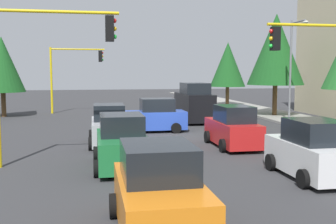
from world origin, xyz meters
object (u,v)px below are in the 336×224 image
at_px(traffic_signal_far_right, 73,67).
at_px(tree_roadside_far, 228,65).
at_px(traffic_signal_near_right, 45,55).
at_px(car_white, 313,151).
at_px(car_green, 122,144).
at_px(car_red, 233,128).
at_px(car_blue, 155,116).
at_px(car_orange, 159,194).
at_px(tree_roadside_mid, 276,50).
at_px(delivery_van_black, 194,104).
at_px(street_lamp_curbside, 293,60).
at_px(car_silver, 109,127).
at_px(tree_opposite_side, 2,65).
at_px(traffic_signal_near_left, 326,61).

distance_m(traffic_signal_far_right, tree_roadside_far, 15.71).
height_order(traffic_signal_near_right, car_white, traffic_signal_near_right).
bearing_deg(car_green, car_white, 66.76).
bearing_deg(traffic_signal_near_right, traffic_signal_far_right, 179.87).
height_order(car_green, car_red, same).
relative_size(car_blue, car_orange, 0.98).
distance_m(tree_roadside_mid, car_blue, 12.81).
distance_m(car_blue, car_red, 6.31).
height_order(traffic_signal_far_right, tree_roadside_mid, tree_roadside_mid).
distance_m(traffic_signal_far_right, car_green, 21.21).
xyz_separation_m(car_blue, car_orange, (15.19, -2.20, 0.00)).
height_order(delivery_van_black, car_blue, delivery_van_black).
distance_m(traffic_signal_near_right, street_lamp_curbside, 17.76).
xyz_separation_m(delivery_van_black, car_white, (15.62, 0.18, -0.39)).
xyz_separation_m(traffic_signal_far_right, car_orange, (27.19, 3.05, -3.07)).
height_order(traffic_signal_far_right, tree_roadside_far, tree_roadside_far).
relative_size(car_blue, car_silver, 0.96).
bearing_deg(tree_roadside_mid, car_silver, -53.02).
bearing_deg(delivery_van_black, car_silver, -37.72).
height_order(tree_roadside_far, car_orange, tree_roadside_far).
relative_size(tree_opposite_side, delivery_van_black, 1.31).
xyz_separation_m(traffic_signal_near_left, delivery_van_black, (-12.14, -2.68, -2.70)).
xyz_separation_m(tree_roadside_mid, car_white, (17.48, -6.81, -4.37)).
relative_size(tree_roadside_far, delivery_van_black, 1.36).
bearing_deg(traffic_signal_far_right, street_lamp_curbside, 55.09).
relative_size(traffic_signal_far_right, delivery_van_black, 1.17).
height_order(car_red, car_silver, same).
relative_size(delivery_van_black, car_blue, 1.29).
xyz_separation_m(street_lamp_curbside, delivery_van_black, (-2.53, -6.19, -3.07)).
height_order(traffic_signal_far_right, tree_opposite_side, tree_opposite_side).
bearing_deg(car_blue, traffic_signal_near_right, -33.51).
bearing_deg(street_lamp_curbside, traffic_signal_near_right, -57.23).
distance_m(traffic_signal_near_left, car_orange, 11.43).
relative_size(tree_opposite_side, car_white, 1.68).
relative_size(tree_roadside_mid, car_orange, 2.10).
bearing_deg(tree_roadside_mid, car_orange, -30.81).
bearing_deg(traffic_signal_near_right, car_white, 68.70).
bearing_deg(car_blue, delivery_van_black, 140.22).
distance_m(traffic_signal_near_left, car_green, 9.26).
bearing_deg(traffic_signal_near_right, tree_roadside_mid, 131.67).
height_order(traffic_signal_near_right, car_green, traffic_signal_near_right).
distance_m(traffic_signal_far_right, delivery_van_black, 12.03).
distance_m(tree_roadside_far, car_silver, 23.99).
relative_size(traffic_signal_near_left, street_lamp_curbside, 0.80).
bearing_deg(car_red, tree_roadside_mid, 146.97).
distance_m(traffic_signal_near_left, car_silver, 10.30).
distance_m(street_lamp_curbside, car_green, 16.42).
height_order(street_lamp_curbside, car_silver, street_lamp_curbside).
xyz_separation_m(traffic_signal_far_right, car_white, (23.48, 8.88, -3.07)).
bearing_deg(street_lamp_curbside, car_green, -49.48).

